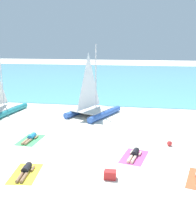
{
  "coord_description": "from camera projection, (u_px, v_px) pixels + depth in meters",
  "views": [
    {
      "loc": [
        2.69,
        -10.76,
        5.57
      ],
      "look_at": [
        0.0,
        5.26,
        1.2
      ],
      "focal_mm": 42.62,
      "sensor_mm": 36.0,
      "label": 1
    }
  ],
  "objects": [
    {
      "name": "sunbather_center_right",
      "position": [
        134.0,
        154.0,
        13.19
      ],
      "size": [
        0.72,
        1.56,
        0.3
      ],
      "rotation": [
        0.0,
        0.0,
        -0.21
      ],
      "color": "black",
      "rests_on": "towel_center_right"
    },
    {
      "name": "ocean_water",
      "position": [
        125.0,
        77.0,
        42.3
      ],
      "size": [
        120.0,
        40.0,
        0.05
      ],
      "primitive_type": "cube",
      "color": "#5BB2C1",
      "rests_on": "ground"
    },
    {
      "name": "towel_center_right",
      "position": [
        134.0,
        157.0,
        13.16
      ],
      "size": [
        1.48,
        2.09,
        0.01
      ],
      "primitive_type": "cube",
      "rotation": [
        0.0,
        0.0,
        -0.21
      ],
      "color": "#D84C99",
      "rests_on": "ground"
    },
    {
      "name": "towel_leftmost",
      "position": [
        30.0,
        140.0,
        15.4
      ],
      "size": [
        1.18,
        1.94,
        0.01
      ],
      "primitive_type": "cube",
      "rotation": [
        0.0,
        0.0,
        -0.04
      ],
      "color": "#4CB266",
      "rests_on": "ground"
    },
    {
      "name": "sailboat_blue",
      "position": [
        92.0,
        105.0,
        20.31
      ],
      "size": [
        4.0,
        4.78,
        5.33
      ],
      "rotation": [
        0.0,
        0.0,
        -0.4
      ],
      "color": "blue",
      "rests_on": "ground"
    },
    {
      "name": "sunbather_leftmost",
      "position": [
        31.0,
        137.0,
        15.43
      ],
      "size": [
        0.56,
        1.56,
        0.3
      ],
      "rotation": [
        0.0,
        0.0,
        -0.04
      ],
      "color": "#268CCC",
      "rests_on": "towel_leftmost"
    },
    {
      "name": "ground_plane",
      "position": [
        108.0,
        111.0,
        21.65
      ],
      "size": [
        120.0,
        120.0,
        0.0
      ],
      "primitive_type": "plane",
      "color": "silver"
    },
    {
      "name": "cooler_box",
      "position": [
        110.0,
        175.0,
        11.04
      ],
      "size": [
        0.5,
        0.36,
        0.36
      ],
      "primitive_type": "cube",
      "color": "red",
      "rests_on": "ground"
    },
    {
      "name": "towel_center_left",
      "position": [
        26.0,
        174.0,
        11.5
      ],
      "size": [
        1.31,
        2.01,
        0.01
      ],
      "primitive_type": "cube",
      "rotation": [
        0.0,
        0.0,
        0.11
      ],
      "color": "yellow",
      "rests_on": "ground"
    },
    {
      "name": "beach_ball",
      "position": [
        170.0,
        143.0,
        14.52
      ],
      "size": [
        0.28,
        0.28,
        0.28
      ],
      "primitive_type": "sphere",
      "color": "red",
      "rests_on": "ground"
    },
    {
      "name": "sailboat_teal",
      "position": [
        0.0,
        103.0,
        21.12
      ],
      "size": [
        2.92,
        4.09,
        4.96
      ],
      "rotation": [
        0.0,
        0.0,
        -0.13
      ],
      "color": "teal",
      "rests_on": "ground"
    },
    {
      "name": "sunbather_center_left",
      "position": [
        26.0,
        170.0,
        11.53
      ],
      "size": [
        0.59,
        1.57,
        0.3
      ],
      "rotation": [
        0.0,
        0.0,
        0.11
      ],
      "color": "black",
      "rests_on": "towel_center_left"
    }
  ]
}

